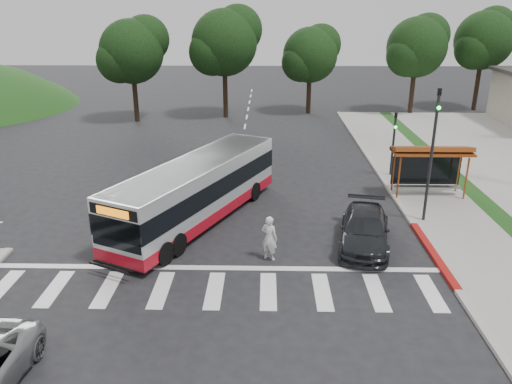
{
  "coord_description": "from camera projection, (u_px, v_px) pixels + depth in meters",
  "views": [
    {
      "loc": [
        1.88,
        -21.05,
        9.91
      ],
      "look_at": [
        1.41,
        1.23,
        1.6
      ],
      "focal_mm": 35.0,
      "sensor_mm": 36.0,
      "label": 1
    }
  ],
  "objects": [
    {
      "name": "curb_east",
      "position": [
        382.0,
        178.0,
        30.5
      ],
      "size": [
        0.3,
        40.0,
        0.15
      ],
      "primitive_type": "cube",
      "color": "#9E9991",
      "rests_on": "ground"
    },
    {
      "name": "traffic_signal_ne_short",
      "position": [
        394.0,
        137.0,
        30.11
      ],
      "size": [
        0.18,
        0.37,
        4.0
      ],
      "color": "black",
      "rests_on": "ground"
    },
    {
      "name": "traffic_signal_ne_tall",
      "position": [
        433.0,
        145.0,
        23.07
      ],
      "size": [
        0.18,
        0.37,
        6.5
      ],
      "color": "black",
      "rests_on": "ground"
    },
    {
      "name": "pedestrian",
      "position": [
        269.0,
        238.0,
        20.49
      ],
      "size": [
        0.84,
        0.74,
        1.94
      ],
      "primitive_type": "imported",
      "rotation": [
        0.0,
        0.0,
        2.67
      ],
      "color": "silver",
      "rests_on": "ground"
    },
    {
      "name": "tree_north_a",
      "position": [
        225.0,
        41.0,
        45.26
      ],
      "size": [
        6.6,
        6.15,
        10.17
      ],
      "color": "black",
      "rests_on": "ground"
    },
    {
      "name": "tree_north_b",
      "position": [
        311.0,
        54.0,
        47.4
      ],
      "size": [
        5.72,
        5.33,
        8.43
      ],
      "color": "black",
      "rests_on": "ground"
    },
    {
      "name": "sidewalk_east",
      "position": [
        415.0,
        178.0,
        30.47
      ],
      "size": [
        4.0,
        40.0,
        0.12
      ],
      "primitive_type": "cube",
      "color": "gray",
      "rests_on": "ground"
    },
    {
      "name": "tree_north_c",
      "position": [
        133.0,
        50.0,
        43.76
      ],
      "size": [
        6.16,
        5.74,
        9.3
      ],
      "color": "black",
      "rests_on": "ground"
    },
    {
      "name": "curb_east_red",
      "position": [
        433.0,
        254.0,
        21.14
      ],
      "size": [
        0.32,
        6.0,
        0.15
      ],
      "primitive_type": "cube",
      "color": "maroon",
      "rests_on": "ground"
    },
    {
      "name": "tree_ne_a",
      "position": [
        417.0,
        46.0,
        46.95
      ],
      "size": [
        6.16,
        5.74,
        9.3
      ],
      "color": "black",
      "rests_on": "parking_lot"
    },
    {
      "name": "ground",
      "position": [
        225.0,
        233.0,
        23.22
      ],
      "size": [
        140.0,
        140.0,
        0.0
      ],
      "primitive_type": "plane",
      "color": "black",
      "rests_on": "ground"
    },
    {
      "name": "crosswalk_ladder",
      "position": [
        215.0,
        290.0,
        18.53
      ],
      "size": [
        18.0,
        2.6,
        0.01
      ],
      "primitive_type": "cube",
      "color": "silver",
      "rests_on": "ground"
    },
    {
      "name": "bus_shelter",
      "position": [
        431.0,
        155.0,
        26.96
      ],
      "size": [
        4.2,
        1.6,
        2.86
      ],
      "color": "#974419",
      "rests_on": "sidewalk_east"
    },
    {
      "name": "transit_bus",
      "position": [
        198.0,
        192.0,
        24.06
      ],
      "size": [
        7.22,
        11.55,
        2.99
      ],
      "primitive_type": null,
      "rotation": [
        0.0,
        0.0,
        -0.44
      ],
      "color": "silver",
      "rests_on": "ground"
    },
    {
      "name": "dark_sedan",
      "position": [
        365.0,
        230.0,
        21.82
      ],
      "size": [
        3.03,
        5.41,
        1.48
      ],
      "primitive_type": "imported",
      "rotation": [
        0.0,
        0.0,
        -0.2
      ],
      "color": "#212427",
      "rests_on": "ground"
    },
    {
      "name": "tree_ne_b",
      "position": [
        485.0,
        39.0,
        48.51
      ],
      "size": [
        6.16,
        5.74,
        10.02
      ],
      "color": "black",
      "rests_on": "ground"
    }
  ]
}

